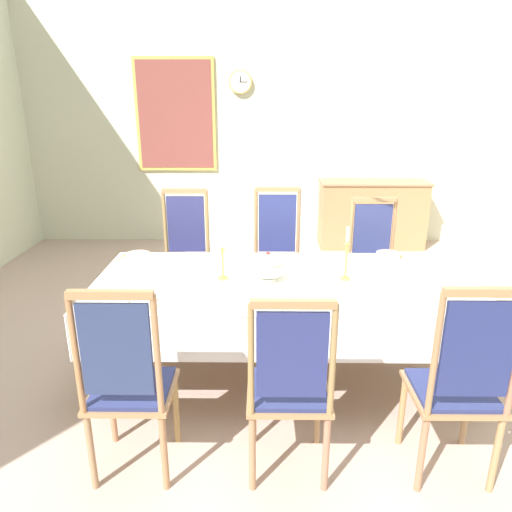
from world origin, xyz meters
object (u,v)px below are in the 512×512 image
bowl_near_left (388,255)px  candlestick_east (346,258)px  dining_table (284,289)px  bowl_near_right (138,255)px  spoon_primary (402,257)px  sideboard (372,214)px  chair_south_a (128,381)px  chair_north_c (373,259)px  soup_tureen (268,266)px  candlestick_west (223,261)px  chair_south_c (460,382)px  mounted_clock (241,82)px  chair_north_a (186,256)px  chair_south_b (289,384)px  framed_painting (176,115)px  bowl_far_left (270,258)px  chair_north_b (277,255)px  spoon_secondary (123,256)px  bowl_far_right (144,303)px

bowl_near_left → candlestick_east: bearing=-131.9°
dining_table → bowl_near_right: bearing=158.2°
spoon_primary → sideboard: sideboard is taller
chair_south_a → sideboard: (2.20, 4.19, -0.13)m
chair_north_c → soup_tureen: bearing=45.4°
candlestick_west → spoon_primary: (1.39, 0.49, -0.13)m
chair_south_c → mounted_clock: size_ratio=3.92×
chair_north_a → chair_south_b: 2.14m
dining_table → soup_tureen: soup_tureen is taller
candlestick_east → bowl_near_right: candlestick_east is taller
soup_tureen → framed_painting: 3.76m
candlestick_east → bowl_far_left: 0.68m
bowl_near_right → sideboard: sideboard is taller
chair_north_b → bowl_near_left: bearing=148.4°
chair_south_c → bowl_near_left: (-0.02, 1.45, 0.20)m
framed_painting → soup_tureen: bearing=-71.0°
chair_north_a → spoon_secondary: size_ratio=6.74×
soup_tureen → candlestick_west: bearing=-180.0°
chair_north_a → bowl_far_right: (-0.03, -1.44, 0.19)m
bowl_far_right → spoon_secondary: bearing=112.4°
bowl_far_left → sideboard: bearing=62.7°
chair_south_a → bowl_far_right: (-0.03, 0.53, 0.20)m
dining_table → bowl_far_right: (-0.88, -0.45, 0.09)m
dining_table → chair_north_a: chair_north_a is taller
chair_south_a → sideboard: bearing=62.3°
soup_tureen → mounted_clock: bearing=95.3°
chair_south_c → candlestick_west: bearing=142.5°
chair_north_c → bowl_far_right: 2.27m
chair_north_c → mounted_clock: bearing=-62.3°
soup_tureen → bowl_near_right: (-1.03, 0.46, -0.08)m
chair_south_a → mounted_clock: (0.42, 4.44, 1.57)m
chair_north_b → mounted_clock: bearing=-80.3°
chair_south_b → spoon_secondary: 1.94m
chair_south_b → sideboard: chair_south_b is taller
chair_north_b → soup_tureen: 1.03m
chair_south_a → spoon_primary: bearing=39.2°
chair_north_a → bowl_near_left: bearing=162.7°
bowl_near_left → bowl_far_left: bowl_near_left is taller
spoon_primary → spoon_secondary: bearing=168.1°
bowl_far_left → chair_south_c: bearing=-55.7°
bowl_near_right → chair_south_a: bearing=-78.6°
chair_south_b → mounted_clock: (-0.42, 4.43, 1.58)m
chair_north_c → candlestick_west: chair_north_c is taller
chair_south_b → spoon_primary: (0.97, 1.47, 0.20)m
chair_south_a → chair_north_a: size_ratio=0.96×
chair_north_b → soup_tureen: bearing=84.2°
spoon_secondary → bowl_far_left: bearing=5.5°
bowl_near_right → bowl_far_left: bearing=-2.6°
candlestick_west → spoon_secondary: candlestick_west is taller
chair_south_b → bowl_near_right: (-1.13, 1.44, 0.22)m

